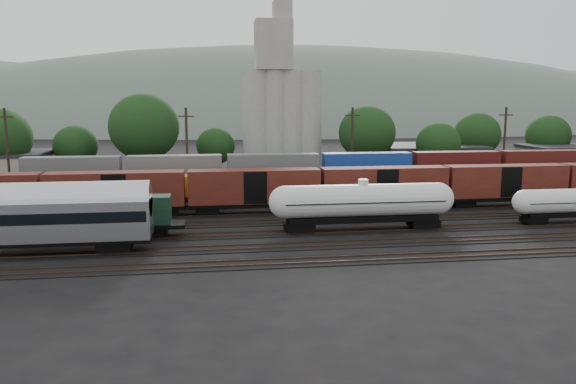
{
  "coord_description": "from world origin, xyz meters",
  "views": [
    {
      "loc": [
        -9.01,
        -58.53,
        13.03
      ],
      "look_at": [
        -0.39,
        2.0,
        3.0
      ],
      "focal_mm": 35.0,
      "sensor_mm": 36.0,
      "label": 1
    }
  ],
  "objects": [
    {
      "name": "distant_hills",
      "position": [
        23.92,
        260.0,
        -20.56
      ],
      "size": [
        860.0,
        286.0,
        130.0
      ],
      "color": "#59665B",
      "rests_on": "ground"
    },
    {
      "name": "tree_band",
      "position": [
        0.77,
        35.07,
        7.65
      ],
      "size": [
        161.76,
        20.82,
        14.27
      ],
      "color": "black",
      "rests_on": "ground"
    },
    {
      "name": "tracks",
      "position": [
        0.0,
        0.0,
        0.05
      ],
      "size": [
        180.0,
        33.2,
        0.2
      ],
      "color": "black",
      "rests_on": "ground"
    },
    {
      "name": "tank_car_a",
      "position": [
        6.18,
        -5.0,
        2.93
      ],
      "size": [
        18.94,
        3.39,
        4.96
      ],
      "color": "silver",
      "rests_on": "ground"
    },
    {
      "name": "orange_locomotive",
      "position": [
        -15.33,
        10.0,
        2.47
      ],
      "size": [
        17.24,
        2.87,
        4.31
      ],
      "color": "black",
      "rests_on": "ground"
    },
    {
      "name": "utility_poles",
      "position": [
        0.0,
        22.0,
        6.21
      ],
      "size": [
        122.2,
        0.36,
        12.0
      ],
      "color": "black",
      "rests_on": "ground"
    },
    {
      "name": "grain_silo",
      "position": [
        3.28,
        36.0,
        11.26
      ],
      "size": [
        13.4,
        5.0,
        29.0
      ],
      "color": "#A29F94",
      "rests_on": "ground"
    },
    {
      "name": "industrial_sheds",
      "position": [
        6.63,
        35.25,
        2.56
      ],
      "size": [
        119.38,
        17.26,
        5.1
      ],
      "color": "#9E937F",
      "rests_on": "ground"
    },
    {
      "name": "container_wall",
      "position": [
        13.14,
        15.0,
        2.88
      ],
      "size": [
        175.06,
        2.6,
        5.8
      ],
      "color": "black",
      "rests_on": "ground"
    },
    {
      "name": "boxcar_string",
      "position": [
        -11.56,
        5.0,
        3.12
      ],
      "size": [
        122.8,
        2.9,
        4.2
      ],
      "color": "black",
      "rests_on": "ground"
    },
    {
      "name": "green_locomotive",
      "position": [
        -20.53,
        -5.0,
        2.51
      ],
      "size": [
        16.55,
        2.92,
        4.38
      ],
      "color": "black",
      "rests_on": "ground"
    },
    {
      "name": "ground",
      "position": [
        0.0,
        0.0,
        0.0
      ],
      "size": [
        600.0,
        600.0,
        0.0
      ],
      "primitive_type": "plane",
      "color": "black"
    }
  ]
}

